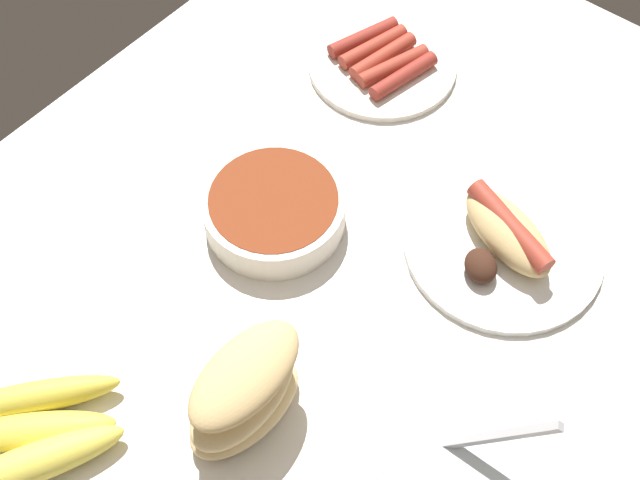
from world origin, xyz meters
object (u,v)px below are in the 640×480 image
object	(u,v)px
bowl_coleslaw	(443,469)
plate_sausages	(382,62)
banana_bunch	(30,432)
plate_hotdog_assembled	(504,240)
bread_stack	(244,392)
bowl_chili	(274,209)

from	to	relation	value
bowl_coleslaw	plate_sausages	bearing A→B (deg)	42.56
plate_sausages	bowl_coleslaw	size ratio (longest dim) A/B	1.39
banana_bunch	plate_hotdog_assembled	world-z (taller)	plate_hotdog_assembled
banana_bunch	bread_stack	distance (cm)	21.81
bread_stack	plate_sausages	world-z (taller)	bread_stack
banana_bunch	bread_stack	bearing A→B (deg)	-43.25
bowl_chili	plate_sausages	world-z (taller)	bowl_chili
bread_stack	bowl_coleslaw	bearing A→B (deg)	-70.14
banana_bunch	bowl_chili	world-z (taller)	bowl_chili
plate_hotdog_assembled	banana_bunch	bearing A→B (deg)	153.73
plate_sausages	bowl_coleslaw	distance (cm)	55.96
banana_bunch	plate_sausages	bearing A→B (deg)	3.64
bread_stack	plate_sausages	distance (cm)	51.80
plate_hotdog_assembled	bread_stack	bearing A→B (deg)	164.14
plate_hotdog_assembled	bowl_coleslaw	bearing A→B (deg)	-160.27
bread_stack	bowl_coleslaw	distance (cm)	20.40
plate_sausages	bowl_coleslaw	xyz separation A→B (cm)	(-41.19, -37.83, 1.80)
banana_bunch	plate_sausages	distance (cm)	63.88
plate_hotdog_assembled	bowl_coleslaw	size ratio (longest dim) A/B	1.59
bowl_chili	bread_stack	size ratio (longest dim) A/B	1.16
plate_hotdog_assembled	bowl_chili	bearing A→B (deg)	121.08
plate_hotdog_assembled	bowl_coleslaw	distance (cm)	28.25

